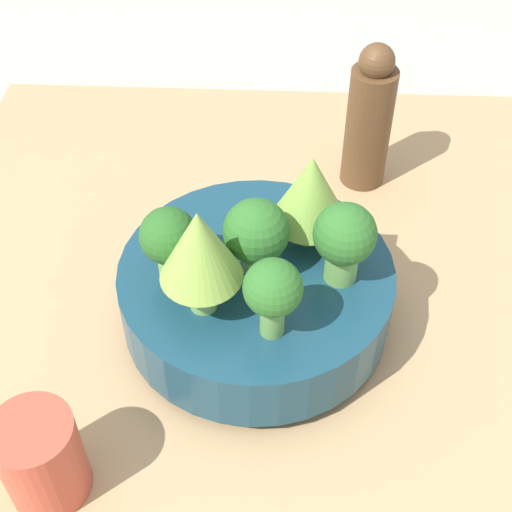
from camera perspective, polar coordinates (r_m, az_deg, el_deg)
name	(u,v)px	position (r m, az deg, el deg)	size (l,w,h in m)	color
ground_plane	(241,342)	(0.73, -1.19, -6.86)	(6.00, 6.00, 0.00)	#ADA89E
table	(241,331)	(0.72, -1.21, -6.05)	(0.83, 0.70, 0.03)	tan
bowl	(256,295)	(0.67, 0.00, -3.14)	(0.25, 0.25, 0.08)	navy
broccoli_floret_front	(169,239)	(0.62, -6.99, 1.36)	(0.05, 0.05, 0.07)	#7AB256
broccoli_floret_back	(344,238)	(0.61, 7.09, 1.40)	(0.06, 0.06, 0.08)	#6BA34C
romanesco_piece_near	(199,249)	(0.57, -4.54, 0.60)	(0.07, 0.07, 0.11)	#7AB256
romanesco_piece_far	(311,191)	(0.64, 4.41, 5.19)	(0.07, 0.07, 0.09)	#609347
broccoli_floret_right	(273,291)	(0.56, 1.35, -2.85)	(0.05, 0.05, 0.08)	#609347
broccoli_floret_center	(256,236)	(0.61, 0.00, 1.63)	(0.06, 0.06, 0.08)	#7AB256
cup	(41,458)	(0.60, -16.79, -15.22)	(0.07, 0.07, 0.09)	#C64C38
pepper_mill	(369,120)	(0.82, 9.03, 10.70)	(0.05, 0.05, 0.18)	brown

